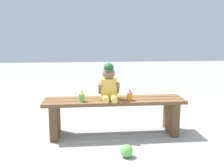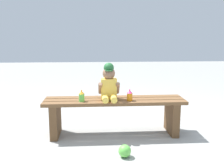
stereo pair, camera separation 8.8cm
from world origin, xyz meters
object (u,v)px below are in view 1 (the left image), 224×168
park_bench (114,110)px  child_figure (109,84)px  toy_ball (126,151)px  sippy_cup_left (82,96)px  sippy_cup_right (130,95)px

park_bench → child_figure: bearing=-170.0°
park_bench → toy_ball: park_bench is taller
sippy_cup_left → toy_ball: bearing=-49.9°
sippy_cup_left → toy_ball: 0.76m
park_bench → toy_ball: (0.05, -0.57, -0.22)m
toy_ball → sippy_cup_right: bearing=77.7°
child_figure → sippy_cup_right: size_ratio=3.26×
park_bench → sippy_cup_left: sippy_cup_left is taller
child_figure → sippy_cup_right: 0.26m
child_figure → sippy_cup_left: size_ratio=3.26×
park_bench → toy_ball: bearing=-84.8°
park_bench → toy_ball: size_ratio=13.21×
park_bench → sippy_cup_left: 0.41m
child_figure → sippy_cup_left: 0.33m
child_figure → sippy_cup_right: child_figure is taller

